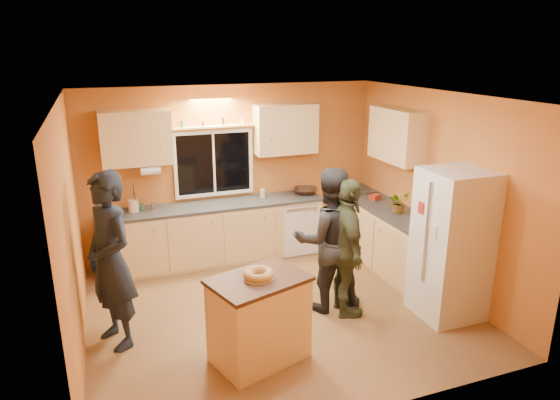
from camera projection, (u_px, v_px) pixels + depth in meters
name	position (u px, v px, depth m)	size (l,w,h in m)	color
ground	(278.00, 309.00, 6.22)	(4.50, 4.50, 0.00)	brown
room_shell	(275.00, 174.00, 6.15)	(4.54, 4.04, 2.61)	#B1632D
back_counter	(241.00, 229.00, 7.61)	(4.23, 0.62, 0.90)	tan
right_counter	(393.00, 241.00, 7.18)	(0.62, 1.84, 0.90)	tan
refrigerator	(452.00, 245.00, 5.86)	(0.72, 0.70, 1.80)	silver
island	(259.00, 319.00, 5.10)	(1.10, 0.91, 0.92)	tan
bundt_pastry	(258.00, 274.00, 4.95)	(0.31, 0.31, 0.09)	#B39249
person_left	(110.00, 261.00, 5.24)	(0.71, 0.46, 1.94)	black
person_center	(329.00, 240.00, 6.02)	(0.87, 0.68, 1.79)	black
person_right	(347.00, 249.00, 5.88)	(0.99, 0.41, 1.69)	#323924
mixing_bowl	(305.00, 191.00, 7.87)	(0.37, 0.37, 0.09)	black
utensil_crock	(133.00, 206.00, 7.00)	(0.14, 0.14, 0.17)	beige
potted_plant	(399.00, 202.00, 6.94)	(0.28, 0.24, 0.31)	gray
red_box	(375.00, 197.00, 7.58)	(0.16, 0.12, 0.07)	maroon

